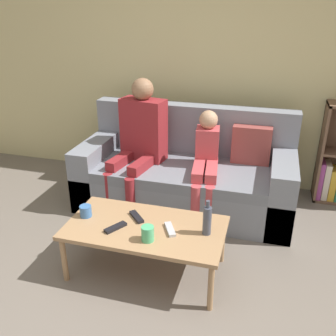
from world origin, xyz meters
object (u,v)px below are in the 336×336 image
(cup_near, at_px, (148,234))
(bottle, at_px, (207,220))
(person_adult, at_px, (140,135))
(tv_remote_0, at_px, (137,217))
(couch, at_px, (187,175))
(person_child, at_px, (206,160))
(tv_remote_1, at_px, (116,227))
(coffee_table, at_px, (145,230))
(tv_remote_2, at_px, (170,229))
(cup_far, at_px, (86,211))

(cup_near, distance_m, bottle, 0.41)
(person_adult, xyz_separation_m, tv_remote_0, (0.29, -0.92, -0.31))
(couch, relative_size, person_child, 2.08)
(couch, xyz_separation_m, bottle, (0.38, -1.06, 0.19))
(tv_remote_0, distance_m, tv_remote_1, 0.20)
(person_adult, distance_m, tv_remote_0, 1.01)
(coffee_table, bearing_deg, tv_remote_2, -2.56)
(couch, bearing_deg, person_adult, -170.04)
(tv_remote_1, xyz_separation_m, tv_remote_2, (0.38, 0.08, 0.00))
(person_adult, relative_size, tv_remote_2, 7.10)
(cup_near, xyz_separation_m, tv_remote_2, (0.11, 0.15, -0.04))
(couch, relative_size, person_adult, 1.64)
(person_child, height_order, tv_remote_2, person_child)
(coffee_table, xyz_separation_m, bottle, (0.44, 0.03, 0.14))
(cup_far, distance_m, tv_remote_1, 0.30)
(couch, bearing_deg, tv_remote_0, -98.64)
(cup_far, relative_size, tv_remote_0, 0.56)
(couch, distance_m, bottle, 1.14)
(person_child, relative_size, cup_far, 11.04)
(person_adult, bearing_deg, couch, 20.40)
(person_child, height_order, tv_remote_1, person_child)
(cup_far, bearing_deg, person_child, 51.77)
(coffee_table, height_order, tv_remote_1, tv_remote_1)
(person_child, xyz_separation_m, cup_near, (-0.19, -1.10, -0.11))
(coffee_table, distance_m, person_child, 0.99)
(couch, bearing_deg, tv_remote_1, -101.86)
(cup_far, xyz_separation_m, tv_remote_0, (0.37, 0.08, -0.03))
(tv_remote_0, height_order, tv_remote_1, same)
(cup_far, height_order, bottle, bottle)
(tv_remote_0, bearing_deg, couch, 38.40)
(person_adult, xyz_separation_m, cup_far, (-0.08, -0.99, -0.28))
(cup_near, distance_m, cup_far, 0.57)
(bottle, bearing_deg, tv_remote_2, -172.28)
(person_child, bearing_deg, cup_near, -106.75)
(cup_near, bearing_deg, couch, 90.83)
(tv_remote_1, bearing_deg, person_adult, 130.89)
(person_child, relative_size, tv_remote_2, 5.60)
(person_adult, bearing_deg, tv_remote_0, -62.04)
(couch, relative_size, bottle, 7.78)
(tv_remote_0, xyz_separation_m, tv_remote_1, (-0.09, -0.17, 0.00))
(couch, relative_size, tv_remote_2, 11.66)
(tv_remote_1, height_order, tv_remote_2, same)
(couch, relative_size, cup_near, 18.93)
(person_adult, relative_size, cup_far, 13.99)
(cup_near, xyz_separation_m, bottle, (0.37, 0.18, 0.06))
(couch, relative_size, cup_far, 22.98)
(cup_near, height_order, bottle, bottle)
(person_child, xyz_separation_m, bottle, (0.18, -0.91, -0.05))
(cup_far, xyz_separation_m, tv_remote_2, (0.66, -0.02, -0.03))
(person_adult, relative_size, bottle, 4.73)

